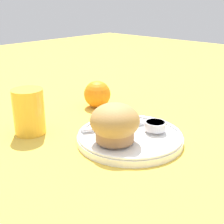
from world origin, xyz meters
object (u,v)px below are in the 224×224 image
butter_knife (116,125)px  juice_glass (29,112)px  orange_fruit (97,94)px  muffin (113,123)px

butter_knife → juice_glass: juice_glass is taller
butter_knife → orange_fruit: (0.10, 0.16, 0.02)m
muffin → orange_fruit: bearing=52.7°
muffin → orange_fruit: muffin is taller
muffin → butter_knife: size_ratio=0.70×
orange_fruit → juice_glass: (-0.23, -0.02, 0.01)m
butter_knife → juice_glass: (-0.13, 0.15, 0.03)m
orange_fruit → juice_glass: bearing=-175.9°
muffin → orange_fruit: (0.16, 0.21, -0.02)m
juice_glass → butter_knife: bearing=-49.5°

